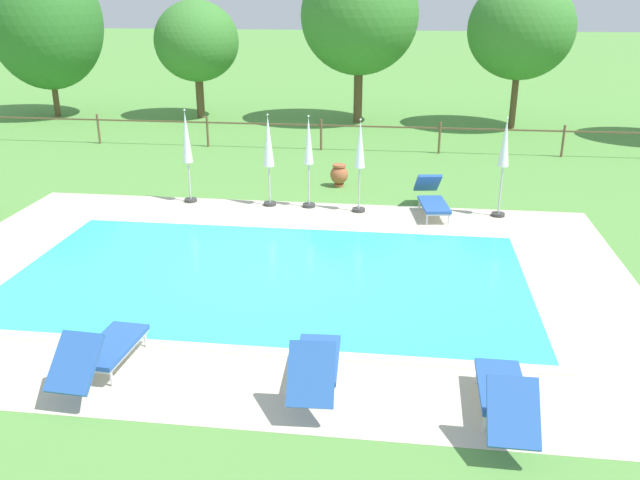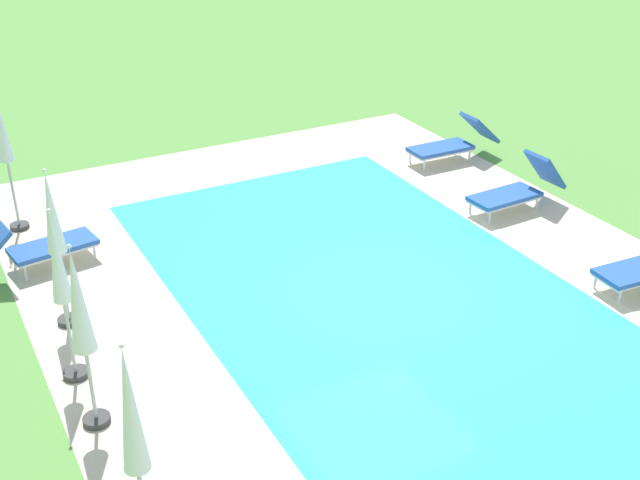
# 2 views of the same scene
# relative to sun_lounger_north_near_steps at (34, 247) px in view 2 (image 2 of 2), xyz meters

# --- Properties ---
(ground_plane) EXTENTS (160.00, 160.00, 0.00)m
(ground_plane) POSITION_rel_sun_lounger_north_near_steps_xyz_m (-3.21, -4.28, -0.38)
(ground_plane) COLOR #599342
(pool_deck_paving) EXTENTS (13.90, 9.53, 0.01)m
(pool_deck_paving) POSITION_rel_sun_lounger_north_near_steps_xyz_m (-3.21, -4.28, -0.37)
(pool_deck_paving) COLOR beige
(pool_deck_paving) RESTS_ON ground
(swimming_pool_water) EXTENTS (9.77, 5.40, 0.01)m
(swimming_pool_water) POSITION_rel_sun_lounger_north_near_steps_xyz_m (-3.21, -4.28, -0.37)
(swimming_pool_water) COLOR #38C6D1
(swimming_pool_water) RESTS_ON ground
(pool_coping_rim) EXTENTS (10.25, 5.88, 0.01)m
(pool_coping_rim) POSITION_rel_sun_lounger_north_near_steps_xyz_m (-3.21, -4.28, -0.37)
(pool_coping_rim) COLOR beige
(pool_coping_rim) RESTS_ON ground
(sun_lounger_north_near_steps) EXTENTS (0.88, 2.03, 0.88)m
(sun_lounger_north_near_steps) POSITION_rel_sun_lounger_north_near_steps_xyz_m (0.00, 0.00, 0.00)
(sun_lounger_north_near_steps) COLOR #2856A8
(sun_lounger_north_near_steps) RESTS_ON ground
(sun_lounger_north_far) EXTENTS (0.69, 1.89, 0.98)m
(sun_lounger_north_far) POSITION_rel_sun_lounger_north_near_steps_xyz_m (-1.80, -8.00, 0.01)
(sun_lounger_north_far) COLOR #2856A8
(sun_lounger_north_far) RESTS_ON ground
(sun_lounger_north_end) EXTENTS (0.62, 1.95, 0.91)m
(sun_lounger_north_end) POSITION_rel_sun_lounger_north_near_steps_xyz_m (0.67, -8.41, 0.00)
(sun_lounger_north_end) COLOR #2856A8
(sun_lounger_north_end) RESTS_ON ground
(patio_umbrella_closed_row_west) EXTENTS (0.32, 0.32, 2.33)m
(patio_umbrella_closed_row_west) POSITION_rel_sun_lounger_north_near_steps_xyz_m (-3.06, 0.13, 1.11)
(patio_umbrella_closed_row_west) COLOR #383838
(patio_umbrella_closed_row_west) RESTS_ON ground
(patio_umbrella_closed_row_mid_west) EXTENTS (0.32, 0.32, 2.42)m
(patio_umbrella_closed_row_mid_west) POSITION_rel_sun_lounger_north_near_steps_xyz_m (1.61, -0.01, 1.23)
(patio_umbrella_closed_row_mid_west) COLOR #383838
(patio_umbrella_closed_row_mid_west) RESTS_ON ground
(patio_umbrella_closed_row_centre) EXTENTS (0.32, 0.32, 2.31)m
(patio_umbrella_closed_row_centre) POSITION_rel_sun_lounger_north_near_steps_xyz_m (-1.78, -0.08, 1.13)
(patio_umbrella_closed_row_centre) COLOR #383838
(patio_umbrella_closed_row_centre) RESTS_ON ground
(patio_umbrella_closed_row_mid_east) EXTENTS (0.32, 0.32, 2.40)m
(patio_umbrella_closed_row_mid_east) POSITION_rel_sun_lounger_north_near_steps_xyz_m (-6.17, 0.18, 1.15)
(patio_umbrella_closed_row_mid_east) COLOR #383838
(patio_umbrella_closed_row_mid_east) RESTS_ON ground
(patio_umbrella_closed_row_east) EXTENTS (0.32, 0.32, 2.34)m
(patio_umbrella_closed_row_east) POSITION_rel_sun_lounger_north_near_steps_xyz_m (-4.07, 0.13, 1.14)
(patio_umbrella_closed_row_east) COLOR #383838
(patio_umbrella_closed_row_east) RESTS_ON ground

